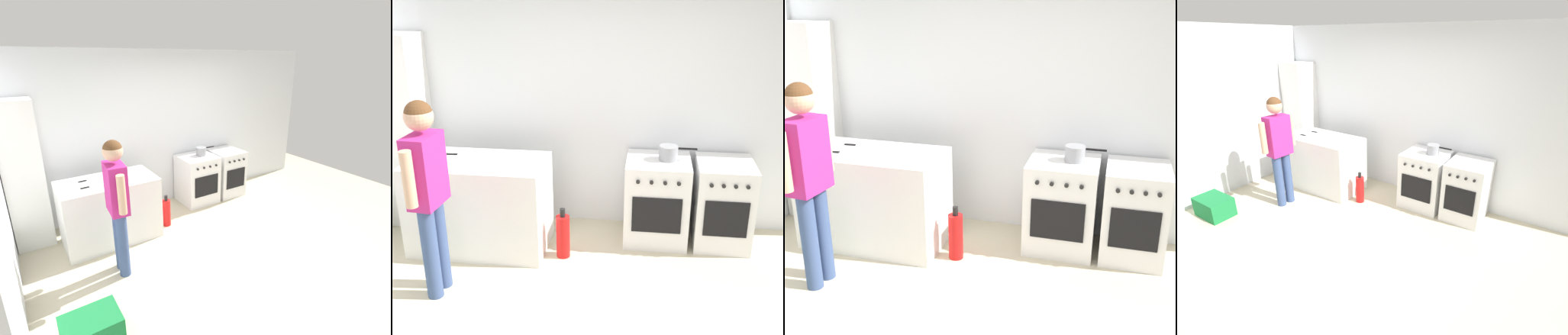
# 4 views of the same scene
# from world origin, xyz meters

# --- Properties ---
(ground_plane) EXTENTS (8.00, 8.00, 0.00)m
(ground_plane) POSITION_xyz_m (0.00, 0.00, 0.00)
(ground_plane) COLOR beige
(back_wall) EXTENTS (6.00, 0.10, 2.60)m
(back_wall) POSITION_xyz_m (0.00, 1.95, 1.30)
(back_wall) COLOR silver
(back_wall) RESTS_ON ground
(counter_unit) EXTENTS (1.30, 0.70, 0.90)m
(counter_unit) POSITION_xyz_m (-1.35, 1.20, 0.45)
(counter_unit) COLOR white
(counter_unit) RESTS_ON ground
(oven_left) EXTENTS (0.62, 0.62, 0.85)m
(oven_left) POSITION_xyz_m (0.35, 1.58, 0.43)
(oven_left) COLOR white
(oven_left) RESTS_ON ground
(oven_right) EXTENTS (0.54, 0.62, 0.85)m
(oven_right) POSITION_xyz_m (0.99, 1.58, 0.43)
(oven_right) COLOR white
(oven_right) RESTS_ON ground
(pot) EXTENTS (0.36, 0.18, 0.14)m
(pot) POSITION_xyz_m (0.44, 1.59, 0.92)
(pot) COLOR gray
(pot) RESTS_ON oven_left
(knife_utility) EXTENTS (0.25, 0.05, 0.01)m
(knife_utility) POSITION_xyz_m (-1.70, 1.33, 0.90)
(knife_utility) COLOR silver
(knife_utility) RESTS_ON counter_unit
(knife_chef) EXTENTS (0.31, 0.05, 0.01)m
(knife_chef) POSITION_xyz_m (-1.58, 1.09, 0.90)
(knife_chef) COLOR silver
(knife_chef) RESTS_ON counter_unit
(person) EXTENTS (0.23, 0.57, 1.66)m
(person) POSITION_xyz_m (-1.47, 0.42, 0.99)
(person) COLOR #384C7A
(person) RESTS_ON ground
(fire_extinguisher) EXTENTS (0.13, 0.13, 0.50)m
(fire_extinguisher) POSITION_xyz_m (-0.52, 1.10, 0.22)
(fire_extinguisher) COLOR red
(fire_extinguisher) RESTS_ON ground
(recycling_crate_lower) EXTENTS (0.52, 0.36, 0.28)m
(recycling_crate_lower) POSITION_xyz_m (-2.05, -0.40, 0.14)
(recycling_crate_lower) COLOR #197238
(recycling_crate_lower) RESTS_ON ground
(larder_cabinet) EXTENTS (0.48, 0.44, 2.00)m
(larder_cabinet) POSITION_xyz_m (-2.30, 1.68, 1.00)
(larder_cabinet) COLOR white
(larder_cabinet) RESTS_ON ground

